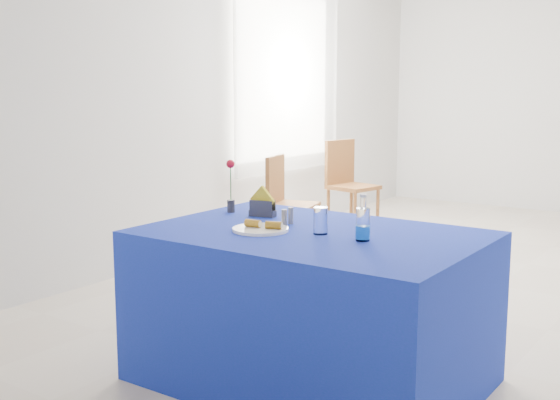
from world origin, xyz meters
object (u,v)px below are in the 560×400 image
object	(u,v)px
plate	(260,229)
blue_table	(311,307)
chair_win_a	(285,197)
water_bottle	(363,225)
chair_win_b	(347,179)

from	to	relation	value
plate	blue_table	distance (m)	0.46
blue_table	chair_win_a	size ratio (longest dim) A/B	1.86
water_bottle	chair_win_a	bearing A→B (deg)	131.25
chair_win_a	chair_win_b	bearing A→B (deg)	-13.12
chair_win_a	chair_win_b	world-z (taller)	chair_win_b
blue_table	chair_win_a	xyz separation A→B (m)	(-1.66, 2.19, 0.12)
chair_win_a	chair_win_b	distance (m)	1.15
plate	water_bottle	xyz separation A→B (m)	(0.51, 0.09, 0.06)
blue_table	water_bottle	bearing A→B (deg)	-7.34
chair_win_a	chair_win_b	size ratio (longest dim) A/B	0.93
chair_win_b	plate	bearing A→B (deg)	-145.29
water_bottle	chair_win_a	world-z (taller)	water_bottle
water_bottle	chair_win_a	size ratio (longest dim) A/B	0.25
plate	water_bottle	distance (m)	0.53
plate	blue_table	bearing A→B (deg)	30.57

